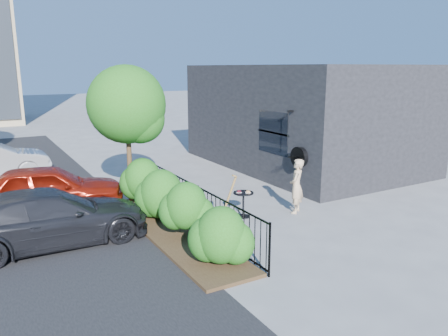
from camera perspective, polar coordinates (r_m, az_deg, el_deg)
ground at (r=11.71m, az=3.26°, el=-6.53°), size 120.00×120.00×0.00m
shop_building at (r=18.05m, az=10.23°, el=6.73°), size 6.22×9.00×4.00m
fence at (r=10.82m, az=-3.39°, el=-5.06°), size 0.05×6.05×1.10m
planting_bed at (r=10.72m, az=-6.73°, el=-8.25°), size 1.30×6.00×0.08m
shrubs at (r=10.63m, az=-6.55°, el=-4.67°), size 1.10×5.60×1.24m
patio_tree at (r=12.63m, az=-12.22°, el=7.50°), size 2.20×2.20×3.94m
cafe_table at (r=11.63m, az=2.54°, el=-4.20°), size 0.54×0.54×0.73m
woman at (r=12.07m, az=9.44°, el=-2.35°), size 0.65×0.63×1.51m
shovel at (r=10.14m, az=0.10°, el=-5.59°), size 0.58×0.20×1.54m
car_red at (r=12.83m, az=-21.99°, el=-2.57°), size 4.18×2.25×1.35m
car_darkgrey at (r=10.55m, az=-21.83°, el=-6.05°), size 4.41×1.85×1.27m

